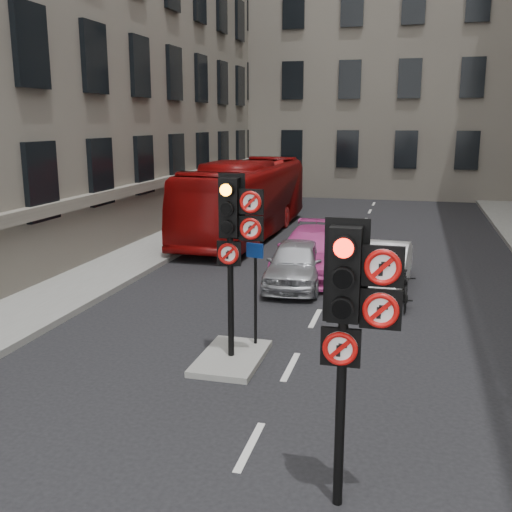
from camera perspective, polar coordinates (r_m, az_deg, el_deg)
The scene contains 12 objects.
pavement_left at distance 20.45m, azimuth -12.79°, elevation -0.48°, with size 3.00×50.00×0.16m, color gray.
centre_island at distance 12.04m, azimuth -2.37°, elevation -9.67°, with size 1.20×2.00×0.12m, color gray.
building_far at distance 44.01m, azimuth 12.55°, elevation 19.46°, with size 30.00×14.00×20.00m, color gray.
signal_near at distance 6.97m, azimuth 9.07°, elevation -4.69°, with size 0.91×0.40×3.58m.
signal_far at distance 11.27m, azimuth -2.08°, elevation 2.79°, with size 0.91×0.40×3.58m.
car_silver at distance 17.22m, azimuth 3.79°, elevation -0.69°, with size 1.55×3.85×1.31m, color #A2A5AA.
car_white at distance 17.41m, azimuth 12.09°, elevation -0.92°, with size 1.31×3.75×1.24m, color silver.
car_pink at distance 18.52m, azimuth 5.35°, elevation 0.40°, with size 1.97×4.85×1.41m, color #C4398B.
bus_red at distance 24.65m, azimuth -0.97°, elevation 5.51°, with size 2.59×11.06×3.08m, color maroon.
motorcycle at distance 15.62m, azimuth 13.98°, elevation -3.16°, with size 0.44×1.56×0.94m, color black.
motorcyclist at distance 16.38m, azimuth 9.39°, elevation -0.79°, with size 0.63×0.41×1.72m, color black.
info_sign at distance 12.17m, azimuth -0.07°, elevation -2.25°, with size 0.37×0.14×2.14m.
Camera 1 is at (2.09, -5.63, 4.65)m, focal length 42.00 mm.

